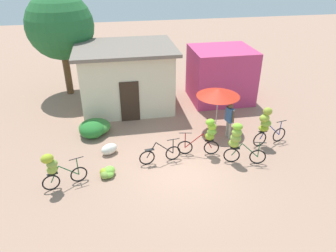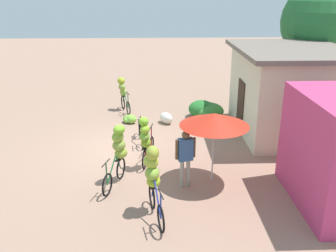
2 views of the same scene
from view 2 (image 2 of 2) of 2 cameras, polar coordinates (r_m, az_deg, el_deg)
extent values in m
plane|color=#9C7763|center=(12.96, -6.94, -3.56)|extent=(60.00, 60.00, 0.00)
cube|color=beige|center=(14.69, 17.88, 4.79)|extent=(4.45, 3.48, 3.04)
cube|color=#72665B|center=(14.37, 18.58, 10.95)|extent=(4.95, 3.98, 0.16)
cube|color=#332319|center=(14.33, 11.01, 2.86)|extent=(0.90, 0.06, 2.00)
cylinder|color=brown|center=(18.47, 21.50, 6.97)|extent=(0.39, 0.39, 2.76)
sphere|color=#256532|center=(18.12, 22.52, 14.49)|extent=(3.55, 3.55, 3.55)
ellipsoid|color=#26712C|center=(16.00, 5.14, 2.62)|extent=(1.12, 1.11, 0.72)
ellipsoid|color=#397B33|center=(15.95, 6.24, 2.35)|extent=(1.41, 1.27, 0.63)
cylinder|color=beige|center=(10.55, 6.90, -3.52)|extent=(0.04, 0.04, 1.96)
cone|color=red|center=(10.23, 7.11, 0.99)|extent=(1.92, 1.92, 0.35)
torus|color=black|center=(16.30, -6.08, 2.71)|extent=(0.59, 0.24, 0.61)
torus|color=black|center=(17.18, -6.90, 3.61)|extent=(0.59, 0.24, 0.61)
cylinder|color=#19592D|center=(16.95, -6.80, 4.39)|extent=(0.36, 0.15, 0.59)
cylinder|color=#19592D|center=(16.50, -6.39, 3.96)|extent=(0.62, 0.24, 0.60)
cylinder|color=black|center=(16.10, -6.17, 5.02)|extent=(0.48, 0.19, 0.03)
cylinder|color=#19592D|center=(16.20, -6.13, 3.86)|extent=(0.04, 0.04, 0.68)
cube|color=black|center=(17.00, -6.87, 4.60)|extent=(0.39, 0.25, 0.02)
ellipsoid|color=#91AF3F|center=(16.93, -6.84, 5.15)|extent=(0.48, 0.46, 0.33)
ellipsoid|color=#819F3F|center=(16.83, -7.04, 5.93)|extent=(0.46, 0.42, 0.30)
ellipsoid|color=#9DAF27|center=(16.88, -7.17, 6.84)|extent=(0.51, 0.46, 0.32)
torus|color=black|center=(12.92, -3.90, -2.02)|extent=(0.62, 0.13, 0.62)
torus|color=black|center=(13.90, -4.34, -0.38)|extent=(0.62, 0.13, 0.62)
cylinder|color=black|center=(13.62, -4.30, 0.55)|extent=(0.40, 0.09, 0.63)
cylinder|color=black|center=(13.13, -4.09, -0.22)|extent=(0.71, 0.12, 0.64)
cylinder|color=black|center=(12.70, -3.97, 0.59)|extent=(0.50, 0.09, 0.03)
cylinder|color=black|center=(12.81, -3.94, -0.73)|extent=(0.04, 0.04, 0.63)
cube|color=black|center=(13.68, -4.33, 0.79)|extent=(0.37, 0.18, 0.02)
torus|color=black|center=(12.40, -2.53, -2.99)|extent=(0.62, 0.17, 0.62)
torus|color=black|center=(11.46, -3.59, -5.08)|extent=(0.62, 0.17, 0.62)
cylinder|color=maroon|center=(11.49, -3.43, -3.24)|extent=(0.40, 0.11, 0.66)
cylinder|color=maroon|center=(11.97, -2.88, -2.23)|extent=(0.71, 0.18, 0.67)
cylinder|color=black|center=(12.15, -2.58, -0.06)|extent=(0.50, 0.13, 0.03)
cylinder|color=maroon|center=(12.27, -2.55, -1.54)|extent=(0.04, 0.04, 0.68)
cube|color=black|center=(11.41, -3.51, -3.31)|extent=(0.38, 0.21, 0.02)
ellipsoid|color=#7EA528|center=(11.33, -3.39, -2.56)|extent=(0.42, 0.36, 0.32)
ellipsoid|color=#75AC35|center=(11.19, -3.62, -1.62)|extent=(0.44, 0.39, 0.26)
ellipsoid|color=#8EBD2B|center=(11.11, -3.55, -0.57)|extent=(0.41, 0.35, 0.28)
ellipsoid|color=#75B728|center=(11.12, -3.74, 0.68)|extent=(0.39, 0.32, 0.28)
torus|color=black|center=(10.15, -9.27, -8.86)|extent=(0.62, 0.23, 0.63)
torus|color=black|center=(10.95, -7.22, -6.45)|extent=(0.62, 0.23, 0.63)
cylinder|color=#19592D|center=(10.69, -7.62, -5.51)|extent=(0.37, 0.14, 0.58)
cylinder|color=#19592D|center=(10.28, -8.65, -6.66)|extent=(0.65, 0.23, 0.59)
cylinder|color=black|center=(9.86, -9.48, -5.58)|extent=(0.49, 0.17, 0.03)
cylinder|color=#19592D|center=(10.00, -9.38, -7.25)|extent=(0.04, 0.04, 0.65)
cube|color=black|center=(10.72, -7.49, -5.03)|extent=(0.39, 0.24, 0.02)
ellipsoid|color=#91AE39|center=(10.69, -7.19, -4.11)|extent=(0.53, 0.50, 0.31)
ellipsoid|color=#89A33F|center=(10.56, -7.50, -2.91)|extent=(0.54, 0.51, 0.32)
ellipsoid|color=#8AB23A|center=(10.45, -7.68, -1.66)|extent=(0.48, 0.44, 0.31)
ellipsoid|color=#82C12F|center=(10.34, -7.48, -0.55)|extent=(0.48, 0.44, 0.27)
torus|color=black|center=(8.69, -1.10, -13.99)|extent=(0.65, 0.18, 0.65)
torus|color=black|center=(9.52, -2.47, -10.67)|extent=(0.65, 0.18, 0.65)
cylinder|color=navy|center=(9.21, -2.28, -9.55)|extent=(0.38, 0.11, 0.64)
cylinder|color=navy|center=(8.79, -1.60, -11.14)|extent=(0.67, 0.17, 0.65)
cylinder|color=black|center=(8.34, -1.13, -10.29)|extent=(0.50, 0.13, 0.03)
cylinder|color=navy|center=(8.51, -1.12, -12.18)|extent=(0.04, 0.04, 0.65)
cube|color=black|center=(9.25, -2.38, -9.09)|extent=(0.38, 0.21, 0.02)
ellipsoid|color=#95B025|center=(9.16, -2.23, -8.41)|extent=(0.45, 0.37, 0.26)
ellipsoid|color=#83AA38|center=(9.01, -2.43, -7.23)|extent=(0.46, 0.38, 0.32)
ellipsoid|color=#9DB537|center=(8.99, -2.61, -5.40)|extent=(0.53, 0.48, 0.34)
ellipsoid|color=#98A533|center=(8.77, -2.37, -4.12)|extent=(0.39, 0.31, 0.34)
ellipsoid|color=#74B53F|center=(15.40, -6.08, 0.97)|extent=(0.57, 0.54, 0.26)
ellipsoid|color=#7CC041|center=(15.33, -5.65, 1.07)|extent=(0.62, 0.61, 0.35)
ellipsoid|color=#93A724|center=(15.50, -5.75, 1.22)|extent=(0.46, 0.49, 0.32)
ellipsoid|color=olive|center=(15.50, -6.22, 1.14)|extent=(0.42, 0.46, 0.29)
ellipsoid|color=silver|center=(15.25, -0.29, 1.24)|extent=(0.83, 0.73, 0.44)
cylinder|color=gray|center=(10.47, 3.09, -7.13)|extent=(0.11, 0.11, 0.80)
cylinder|color=gray|center=(10.41, 2.15, -7.27)|extent=(0.11, 0.11, 0.80)
cube|color=#33598C|center=(10.13, 2.69, -3.60)|extent=(0.30, 0.44, 0.63)
cylinder|color=brown|center=(10.20, 4.02, -3.27)|extent=(0.08, 0.08, 0.57)
cylinder|color=brown|center=(10.04, 1.34, -3.61)|extent=(0.08, 0.08, 0.57)
sphere|color=brown|center=(9.96, 2.73, -1.37)|extent=(0.22, 0.22, 0.22)
camera|label=1|loc=(17.67, -42.64, 21.93)|focal=33.83mm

